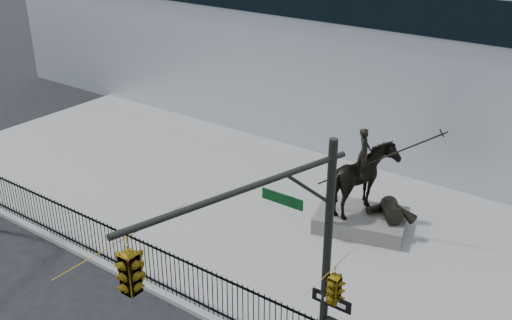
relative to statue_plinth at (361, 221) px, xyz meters
The scene contains 7 objects.
ground 9.07m from the statue_plinth, 116.66° to the right, with size 120.00×120.00×0.00m, color black.
plaza 4.23m from the statue_plinth, 164.87° to the right, with size 30.00×12.00×0.15m, color gray.
building 13.21m from the statue_plinth, 108.87° to the left, with size 44.00×14.00×9.00m, color #AFB7BF.
picket_fence 7.98m from the statue_plinth, 120.70° to the right, with size 22.10×0.10×1.50m.
statue_plinth is the anchor object (origin of this frame).
equestrian_statue 1.53m from the statue_plinth, 15.44° to the left, with size 3.90×2.96×3.41m.
traffic_signal_right 11.28m from the statue_plinth, 76.65° to the right, with size 2.17×6.86×7.00m.
Camera 1 is at (12.03, -9.20, 11.39)m, focal length 42.00 mm.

